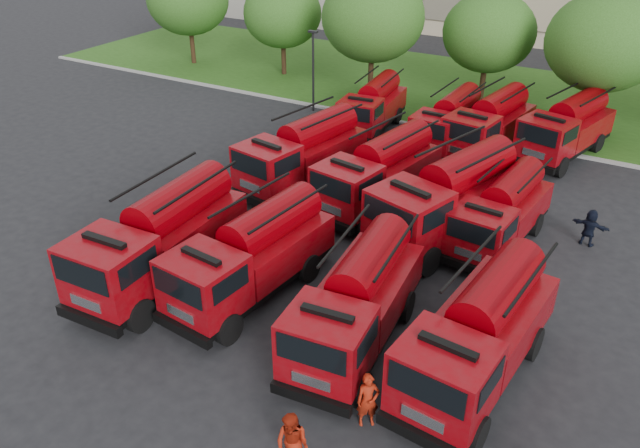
{
  "coord_description": "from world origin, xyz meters",
  "views": [
    {
      "loc": [
        9.83,
        -16.43,
        13.7
      ],
      "look_at": [
        -0.58,
        1.68,
        1.8
      ],
      "focal_mm": 35.0,
      "sensor_mm": 36.0,
      "label": 1
    }
  ],
  "objects_px": {
    "fire_truck_9": "(449,121)",
    "fire_truck_6": "(449,198)",
    "fire_truck_0": "(161,238)",
    "fire_truck_10": "(490,124)",
    "fire_truck_5": "(379,172)",
    "fire_truck_3": "(479,333)",
    "fire_truck_8": "(373,106)",
    "firefighter_0": "(367,423)",
    "fire_truck_1": "(252,255)",
    "fire_truck_2": "(357,301)",
    "firefighter_3": "(470,390)",
    "fire_truck_4": "(303,153)",
    "firefighter_4": "(264,260)",
    "fire_truck_11": "(567,128)",
    "fire_truck_7": "(501,212)",
    "firefighter_5": "(585,244)"
  },
  "relations": [
    {
      "from": "fire_truck_9",
      "to": "fire_truck_6",
      "type": "bearing_deg",
      "value": -68.59
    },
    {
      "from": "fire_truck_0",
      "to": "fire_truck_10",
      "type": "height_order",
      "value": "fire_truck_0"
    },
    {
      "from": "fire_truck_5",
      "to": "fire_truck_0",
      "type": "bearing_deg",
      "value": -105.07
    },
    {
      "from": "fire_truck_3",
      "to": "fire_truck_8",
      "type": "xyz_separation_m",
      "value": [
        -11.91,
        17.5,
        -0.2
      ]
    },
    {
      "from": "fire_truck_0",
      "to": "firefighter_0",
      "type": "height_order",
      "value": "fire_truck_0"
    },
    {
      "from": "fire_truck_6",
      "to": "fire_truck_9",
      "type": "xyz_separation_m",
      "value": [
        -3.34,
        9.52,
        -0.33
      ]
    },
    {
      "from": "fire_truck_1",
      "to": "fire_truck_2",
      "type": "height_order",
      "value": "fire_truck_1"
    },
    {
      "from": "fire_truck_1",
      "to": "fire_truck_8",
      "type": "relative_size",
      "value": 1.12
    },
    {
      "from": "fire_truck_5",
      "to": "fire_truck_6",
      "type": "height_order",
      "value": "fire_truck_6"
    },
    {
      "from": "fire_truck_3",
      "to": "fire_truck_10",
      "type": "distance_m",
      "value": 18.21
    },
    {
      "from": "fire_truck_5",
      "to": "firefighter_3",
      "type": "height_order",
      "value": "fire_truck_5"
    },
    {
      "from": "fire_truck_4",
      "to": "firefighter_0",
      "type": "relative_size",
      "value": 4.36
    },
    {
      "from": "firefighter_0",
      "to": "firefighter_4",
      "type": "distance_m",
      "value": 9.25
    },
    {
      "from": "fire_truck_1",
      "to": "firefighter_3",
      "type": "height_order",
      "value": "fire_truck_1"
    },
    {
      "from": "fire_truck_5",
      "to": "fire_truck_2",
      "type": "bearing_deg",
      "value": -59.04
    },
    {
      "from": "fire_truck_0",
      "to": "fire_truck_5",
      "type": "height_order",
      "value": "fire_truck_0"
    },
    {
      "from": "fire_truck_9",
      "to": "fire_truck_11",
      "type": "distance_m",
      "value": 6.19
    },
    {
      "from": "fire_truck_1",
      "to": "fire_truck_2",
      "type": "bearing_deg",
      "value": -1.2
    },
    {
      "from": "fire_truck_8",
      "to": "firefighter_0",
      "type": "bearing_deg",
      "value": -70.2
    },
    {
      "from": "fire_truck_3",
      "to": "fire_truck_0",
      "type": "bearing_deg",
      "value": -171.25
    },
    {
      "from": "fire_truck_1",
      "to": "fire_truck_3",
      "type": "xyz_separation_m",
      "value": [
        8.42,
        -0.2,
        0.03
      ]
    },
    {
      "from": "fire_truck_6",
      "to": "firefighter_4",
      "type": "bearing_deg",
      "value": -119.56
    },
    {
      "from": "fire_truck_3",
      "to": "fire_truck_4",
      "type": "height_order",
      "value": "fire_truck_4"
    },
    {
      "from": "fire_truck_2",
      "to": "fire_truck_4",
      "type": "relative_size",
      "value": 0.95
    },
    {
      "from": "firefighter_3",
      "to": "fire_truck_1",
      "type": "bearing_deg",
      "value": -13.95
    },
    {
      "from": "fire_truck_3",
      "to": "fire_truck_7",
      "type": "xyz_separation_m",
      "value": [
        -1.6,
        8.17,
        -0.2
      ]
    },
    {
      "from": "fire_truck_0",
      "to": "fire_truck_2",
      "type": "distance_m",
      "value": 7.99
    },
    {
      "from": "fire_truck_6",
      "to": "fire_truck_1",
      "type": "bearing_deg",
      "value": -105.75
    },
    {
      "from": "firefighter_0",
      "to": "firefighter_4",
      "type": "relative_size",
      "value": 1.1
    },
    {
      "from": "fire_truck_8",
      "to": "firefighter_5",
      "type": "relative_size",
      "value": 4.1
    },
    {
      "from": "firefighter_4",
      "to": "fire_truck_7",
      "type": "bearing_deg",
      "value": -111.38
    },
    {
      "from": "fire_truck_4",
      "to": "fire_truck_5",
      "type": "xyz_separation_m",
      "value": [
        4.13,
        -0.11,
        -0.03
      ]
    },
    {
      "from": "fire_truck_9",
      "to": "fire_truck_10",
      "type": "xyz_separation_m",
      "value": [
        2.16,
        0.35,
        0.12
      ]
    },
    {
      "from": "fire_truck_5",
      "to": "firefighter_0",
      "type": "distance_m",
      "value": 13.49
    },
    {
      "from": "fire_truck_11",
      "to": "firefighter_5",
      "type": "distance_m",
      "value": 9.65
    },
    {
      "from": "fire_truck_3",
      "to": "firefighter_4",
      "type": "height_order",
      "value": "fire_truck_3"
    },
    {
      "from": "fire_truck_3",
      "to": "fire_truck_9",
      "type": "height_order",
      "value": "fire_truck_3"
    },
    {
      "from": "fire_truck_5",
      "to": "fire_truck_3",
      "type": "bearing_deg",
      "value": -39.99
    },
    {
      "from": "fire_truck_7",
      "to": "fire_truck_8",
      "type": "height_order",
      "value": "fire_truck_7"
    },
    {
      "from": "firefighter_5",
      "to": "fire_truck_11",
      "type": "bearing_deg",
      "value": -65.77
    },
    {
      "from": "fire_truck_1",
      "to": "fire_truck_6",
      "type": "bearing_deg",
      "value": 63.57
    },
    {
      "from": "fire_truck_1",
      "to": "fire_truck_8",
      "type": "height_order",
      "value": "fire_truck_1"
    },
    {
      "from": "fire_truck_2",
      "to": "firefighter_5",
      "type": "bearing_deg",
      "value": 55.98
    },
    {
      "from": "fire_truck_0",
      "to": "fire_truck_9",
      "type": "height_order",
      "value": "fire_truck_0"
    },
    {
      "from": "fire_truck_2",
      "to": "fire_truck_11",
      "type": "bearing_deg",
      "value": 76.34
    },
    {
      "from": "fire_truck_3",
      "to": "fire_truck_6",
      "type": "height_order",
      "value": "fire_truck_6"
    },
    {
      "from": "fire_truck_4",
      "to": "firefighter_3",
      "type": "bearing_deg",
      "value": -29.19
    },
    {
      "from": "fire_truck_5",
      "to": "fire_truck_6",
      "type": "distance_m",
      "value": 3.93
    },
    {
      "from": "firefighter_3",
      "to": "firefighter_4",
      "type": "xyz_separation_m",
      "value": [
        -9.51,
        2.88,
        0.0
      ]
    },
    {
      "from": "fire_truck_3",
      "to": "fire_truck_11",
      "type": "bearing_deg",
      "value": 98.84
    }
  ]
}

